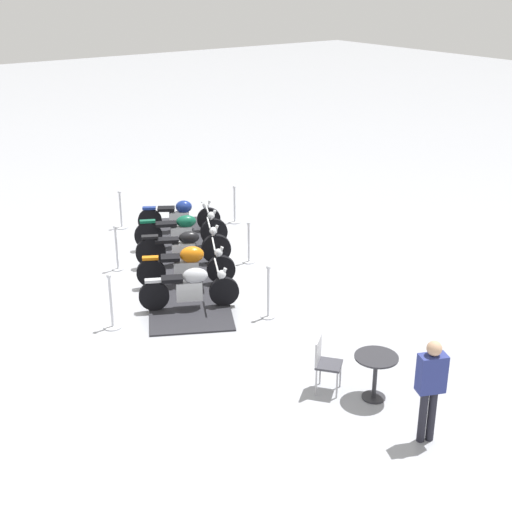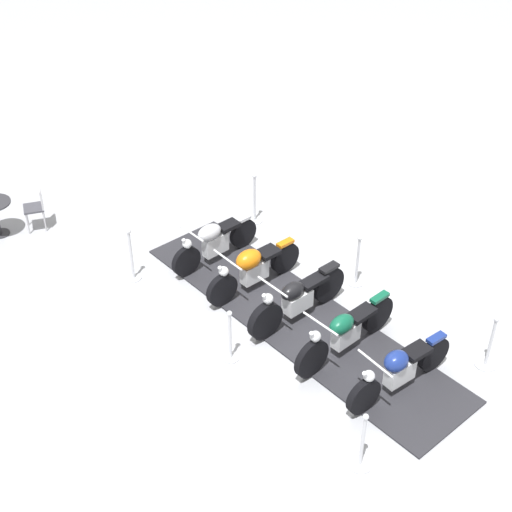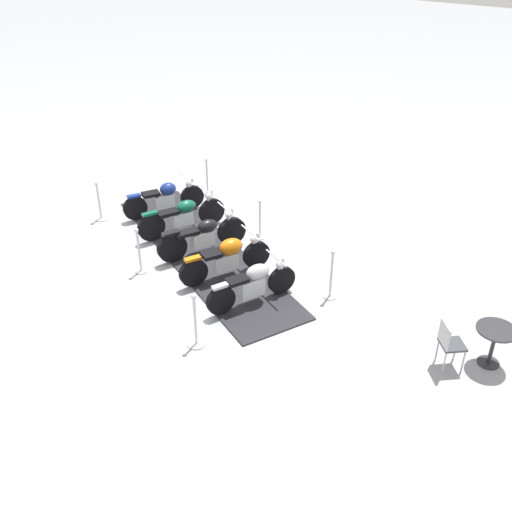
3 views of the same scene
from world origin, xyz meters
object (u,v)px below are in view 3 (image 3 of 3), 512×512
(stanchion_right_front, at_px, (331,280))
(cafe_chair_near_table, at_px, (449,342))
(motorcycle_forest, at_px, (183,215))
(stanchion_left_mid, at_px, (140,256))
(motorcycle_black, at_px, (203,236))
(stanchion_left_rear, at_px, (100,208))
(motorcycle_copper, at_px, (227,257))
(stanchion_right_mid, at_px, (260,224))
(motorcycle_navy, at_px, (165,198))
(stanchion_right_rear, at_px, (207,183))
(stanchion_left_front, at_px, (196,330))
(cafe_table, at_px, (495,338))
(motorcycle_chrome, at_px, (254,283))

(stanchion_right_front, xyz_separation_m, cafe_chair_near_table, (-2.67, 0.82, 0.15))
(motorcycle_forest, distance_m, stanchion_left_mid, 1.93)
(motorcycle_black, distance_m, stanchion_left_rear, 3.28)
(motorcycle_copper, height_order, motorcycle_forest, motorcycle_forest)
(motorcycle_black, distance_m, stanchion_right_mid, 1.51)
(motorcycle_navy, distance_m, stanchion_right_rear, 1.61)
(stanchion_left_front, relative_size, cafe_chair_near_table, 1.19)
(stanchion_left_mid, relative_size, stanchion_left_rear, 1.05)
(stanchion_right_rear, bearing_deg, cafe_chair_near_table, 156.13)
(stanchion_right_front, relative_size, cafe_table, 1.45)
(motorcycle_chrome, bearing_deg, motorcycle_black, 89.93)
(motorcycle_navy, height_order, stanchion_left_mid, stanchion_left_mid)
(motorcycle_navy, height_order, stanchion_left_front, stanchion_left_front)
(stanchion_left_rear, height_order, cafe_chair_near_table, stanchion_left_rear)
(motorcycle_navy, bearing_deg, motorcycle_chrome, -85.43)
(stanchion_right_front, bearing_deg, motorcycle_navy, -11.06)
(motorcycle_chrome, relative_size, motorcycle_black, 0.92)
(motorcycle_chrome, distance_m, cafe_table, 4.58)
(stanchion_right_front, relative_size, stanchion_right_rear, 1.07)
(stanchion_right_mid, bearing_deg, motorcycle_copper, 100.62)
(cafe_chair_near_table, bearing_deg, stanchion_right_rear, 117.08)
(cafe_chair_near_table, bearing_deg, stanchion_left_mid, 145.92)
(stanchion_left_mid, bearing_deg, motorcycle_copper, -153.31)
(motorcycle_navy, bearing_deg, stanchion_right_front, -69.42)
(motorcycle_black, bearing_deg, motorcycle_navy, 89.68)
(motorcycle_navy, distance_m, stanchion_right_mid, 2.74)
(motorcycle_black, relative_size, stanchion_left_rear, 1.96)
(stanchion_right_rear, relative_size, stanchion_left_rear, 1.01)
(motorcycle_chrome, bearing_deg, cafe_chair_near_table, -60.03)
(stanchion_right_front, distance_m, stanchion_left_rear, 6.53)
(motorcycle_forest, bearing_deg, stanchion_right_mid, -38.48)
(stanchion_left_mid, bearing_deg, stanchion_right_mid, -117.14)
(motorcycle_chrome, distance_m, stanchion_right_mid, 2.74)
(motorcycle_chrome, distance_m, motorcycle_forest, 3.44)
(stanchion_left_mid, relative_size, cafe_chair_near_table, 1.15)
(motorcycle_chrome, relative_size, motorcycle_copper, 0.96)
(stanchion_left_rear, xyz_separation_m, cafe_table, (-9.83, 0.22, 0.27))
(motorcycle_copper, bearing_deg, stanchion_right_front, -48.56)
(motorcycle_navy, distance_m, stanchion_left_rear, 1.68)
(stanchion_left_mid, bearing_deg, cafe_table, -171.44)
(stanchion_right_front, distance_m, cafe_table, 3.33)
(motorcycle_chrome, bearing_deg, stanchion_right_rear, 73.42)
(cafe_table, bearing_deg, stanchion_left_mid, 8.56)
(cafe_chair_near_table, bearing_deg, motorcycle_copper, 137.48)
(motorcycle_chrome, bearing_deg, stanchion_left_mid, 123.74)
(motorcycle_chrome, height_order, cafe_table, motorcycle_chrome)
(motorcycle_navy, distance_m, stanchion_left_front, 5.41)
(motorcycle_copper, bearing_deg, motorcycle_chrome, -89.27)
(stanchion_right_mid, relative_size, stanchion_left_mid, 0.94)
(motorcycle_black, relative_size, stanchion_right_rear, 1.95)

